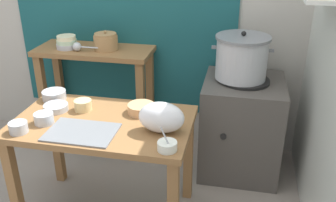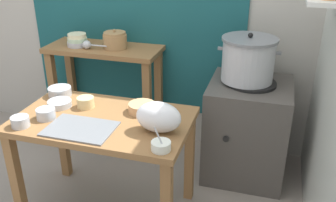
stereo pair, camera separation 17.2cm
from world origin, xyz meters
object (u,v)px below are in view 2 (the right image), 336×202
(prep_bowl_1, at_px, (20,121))
(prep_bowl_6, at_px, (86,102))
(prep_table, at_px, (104,133))
(prep_bowl_3, at_px, (60,91))
(serving_tray, at_px, (80,129))
(prep_bowl_0, at_px, (142,107))
(steamer_pot, at_px, (248,59))
(plastic_bag, at_px, (159,117))
(back_shelf_table, at_px, (105,72))
(stove_block, at_px, (247,129))
(clay_pot, at_px, (115,40))
(bowl_stack_enamel, at_px, (77,40))
(ladle, at_px, (88,45))
(prep_bowl_2, at_px, (60,103))
(prep_bowl_4, at_px, (46,113))
(prep_bowl_5, at_px, (161,145))

(prep_bowl_1, bearing_deg, prep_bowl_6, 54.41)
(prep_table, distance_m, prep_bowl_3, 0.51)
(serving_tray, distance_m, prep_bowl_1, 0.37)
(prep_bowl_0, relative_size, prep_bowl_3, 1.08)
(prep_bowl_6, bearing_deg, steamer_pot, 32.87)
(plastic_bag, height_order, prep_bowl_0, plastic_bag)
(back_shelf_table, relative_size, serving_tray, 2.40)
(stove_block, height_order, prep_bowl_6, prep_bowl_6)
(prep_bowl_0, height_order, prep_bowl_1, prep_bowl_1)
(plastic_bag, xyz_separation_m, prep_bowl_1, (-0.81, -0.18, -0.06))
(back_shelf_table, distance_m, steamer_pot, 1.23)
(stove_block, distance_m, clay_pot, 1.27)
(clay_pot, bearing_deg, prep_bowl_0, -55.58)
(back_shelf_table, height_order, clay_pot, clay_pot)
(prep_table, xyz_separation_m, back_shelf_table, (-0.39, 0.86, 0.07))
(prep_bowl_3, bearing_deg, steamer_pot, 22.61)
(bowl_stack_enamel, relative_size, prep_bowl_6, 1.52)
(plastic_bag, height_order, prep_bowl_3, plastic_bag)
(bowl_stack_enamel, bearing_deg, plastic_bag, -41.75)
(serving_tray, height_order, prep_bowl_1, prep_bowl_1)
(steamer_pot, relative_size, ladle, 1.71)
(plastic_bag, relative_size, prep_bowl_2, 1.69)
(serving_tray, distance_m, prep_bowl_6, 0.30)
(clay_pot, xyz_separation_m, ladle, (-0.20, -0.09, -0.03))
(bowl_stack_enamel, bearing_deg, prep_bowl_4, -73.84)
(steamer_pot, distance_m, prep_bowl_4, 1.44)
(prep_bowl_3, xyz_separation_m, prep_bowl_4, (0.10, -0.33, 0.00))
(prep_table, bearing_deg, bowl_stack_enamel, 126.23)
(stove_block, bearing_deg, prep_bowl_0, -138.13)
(stove_block, relative_size, prep_bowl_5, 5.47)
(prep_table, distance_m, steamer_pot, 1.15)
(ladle, bearing_deg, steamer_pot, -0.97)
(stove_block, distance_m, plastic_bag, 1.01)
(steamer_pot, distance_m, bowl_stack_enamel, 1.41)
(serving_tray, bearing_deg, ladle, 113.90)
(clay_pot, bearing_deg, prep_bowl_4, -93.37)
(prep_bowl_6, bearing_deg, serving_tray, -68.71)
(stove_block, height_order, ladle, ladle)
(prep_table, height_order, back_shelf_table, back_shelf_table)
(stove_block, xyz_separation_m, prep_bowl_5, (-0.39, -0.98, 0.36))
(serving_tray, relative_size, prep_bowl_4, 3.42)
(clay_pot, height_order, prep_bowl_5, clay_pot)
(prep_bowl_3, bearing_deg, prep_bowl_0, -6.84)
(serving_tray, bearing_deg, bowl_stack_enamel, 118.48)
(ladle, xyz_separation_m, prep_bowl_5, (0.94, -1.02, -0.19))
(back_shelf_table, height_order, prep_bowl_5, back_shelf_table)
(prep_table, distance_m, clay_pot, 0.97)
(prep_table, relative_size, prep_bowl_5, 7.71)
(bowl_stack_enamel, bearing_deg, prep_bowl_5, -45.27)
(prep_bowl_3, relative_size, prep_bowl_6, 1.42)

